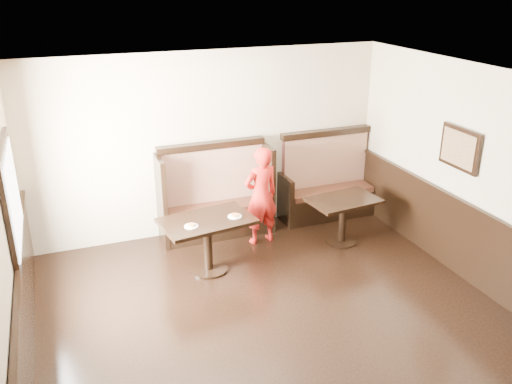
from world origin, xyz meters
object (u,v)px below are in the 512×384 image
booth_main (215,202)px  booth_neighbor (327,188)px  table_neighbor (343,210)px  table_main (207,231)px  child (261,196)px

booth_main → booth_neighbor: 1.95m
table_neighbor → booth_neighbor: bearing=69.1°
table_neighbor → table_main: bearing=176.4°
table_neighbor → child: size_ratio=0.72×
booth_main → child: 0.80m
table_main → child: 1.14m
booth_main → table_main: booth_main is taller
booth_main → table_neighbor: bearing=-30.4°
table_neighbor → child: 1.25m
table_main → table_neighbor: 2.13m
booth_main → table_neighbor: (1.69, -0.99, 0.00)m
booth_main → table_neighbor: booth_main is taller
child → booth_neighbor: bearing=-167.2°
booth_main → child: size_ratio=1.17×
booth_main → table_main: bearing=-112.0°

